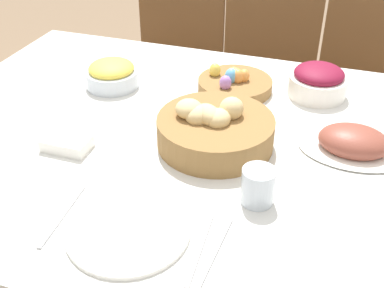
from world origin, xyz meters
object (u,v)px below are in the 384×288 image
egg_basket (234,83)px  drinking_cup (258,186)px  ham_platter (353,143)px  spoon (215,252)px  chair_far_right (361,91)px  knife (200,249)px  dinner_plate (128,230)px  butter_dish (67,143)px  chair_far_left (172,64)px  bread_basket (214,129)px  fork (63,215)px  pineapple_bowl (112,74)px  beet_salad_bowl (318,81)px  chair_far_center (266,78)px

egg_basket → drinking_cup: (0.18, -0.49, 0.02)m
ham_platter → spoon: (-0.23, -0.44, -0.02)m
chair_far_right → knife: bearing=-96.9°
dinner_plate → butter_dish: butter_dish is taller
ham_platter → knife: size_ratio=1.36×
chair_far_right → ham_platter: 0.90m
egg_basket → ham_platter: size_ratio=0.85×
knife → butter_dish: size_ratio=1.67×
dinner_plate → chair_far_left: bearing=107.0°
bread_basket → drinking_cup: 0.24m
bread_basket → fork: 0.43m
egg_basket → fork: size_ratio=1.15×
pineapple_bowl → beet_salad_bowl: size_ratio=0.95×
bread_basket → beet_salad_bowl: (0.22, 0.36, 0.00)m
ham_platter → fork: 0.72m
ham_platter → drinking_cup: (-0.19, -0.27, 0.02)m
bread_basket → ham_platter: bearing=13.1°
chair_far_left → butter_dish: bearing=-81.1°
egg_basket → knife: size_ratio=1.15×
ham_platter → egg_basket: bearing=148.0°
chair_far_right → beet_salad_bowl: chair_far_right is taller
ham_platter → knife: ham_platter is taller
fork → butter_dish: butter_dish is taller
ham_platter → beet_salad_bowl: (-0.12, 0.28, 0.02)m
spoon → dinner_plate: bearing=-176.7°
bread_basket → dinner_plate: bread_basket is taller
chair_far_left → butter_dish: (0.13, -1.08, 0.27)m
bread_basket → egg_basket: bread_basket is taller
egg_basket → bread_basket: bearing=-85.3°
chair_far_center → knife: bearing=-90.7°
pineapple_bowl → drinking_cup: 0.68m
chair_far_right → beet_salad_bowl: (-0.16, -0.58, 0.30)m
chair_far_center → egg_basket: chair_far_center is taller
chair_far_right → drinking_cup: (-0.23, -1.13, 0.29)m
fork → bread_basket: bearing=54.8°
dinner_plate → fork: (-0.15, 0.00, -0.00)m
chair_far_left → bread_basket: 1.09m
chair_far_center → butter_dish: bearing=-111.8°
bread_basket → beet_salad_bowl: size_ratio=1.70×
knife → drinking_cup: bearing=64.0°
chair_far_center → pineapple_bowl: chair_far_center is taller
bread_basket → butter_dish: (-0.35, -0.14, -0.03)m
pineapple_bowl → drinking_cup: size_ratio=1.98×
bread_basket → spoon: bearing=-73.6°
drinking_cup → dinner_plate: bearing=-141.9°
butter_dish → dinner_plate: bearing=-39.4°
egg_basket → butter_dish: (-0.32, -0.45, -0.01)m
butter_dish → fork: bearing=-61.7°
bread_basket → butter_dish: bearing=-158.3°
dinner_plate → drinking_cup: (0.23, 0.18, 0.04)m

